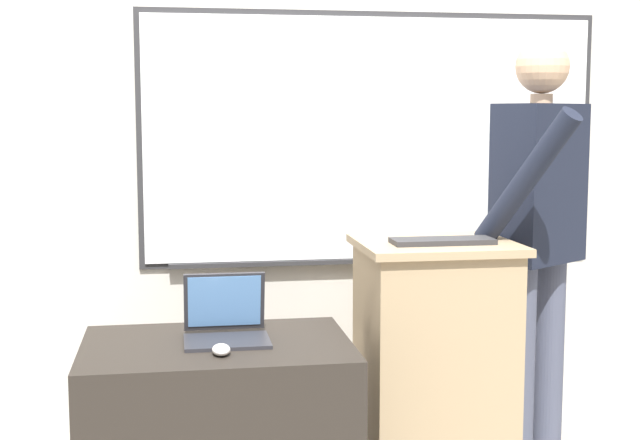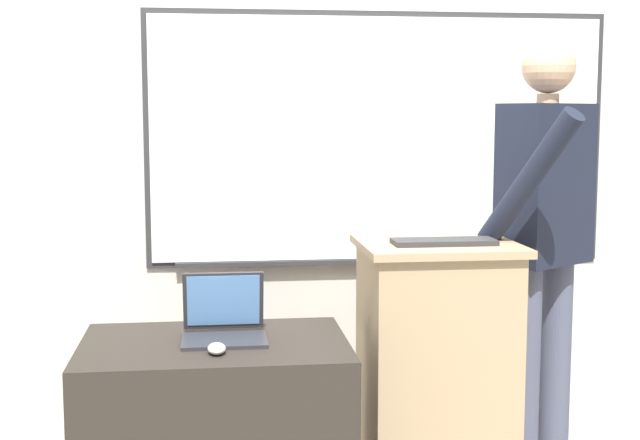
% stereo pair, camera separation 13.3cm
% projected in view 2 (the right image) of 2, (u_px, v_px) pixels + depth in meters
% --- Properties ---
extents(back_wall, '(6.40, 0.17, 2.74)m').
position_uv_depth(back_wall, '(321.00, 137.00, 3.99)').
color(back_wall, beige).
rests_on(back_wall, ground_plane).
extents(lectern_podium, '(0.59, 0.53, 0.99)m').
position_uv_depth(lectern_podium, '(435.00, 368.00, 3.44)').
color(lectern_podium, tan).
rests_on(lectern_podium, ground_plane).
extents(side_desk, '(0.92, 0.64, 0.69)m').
position_uv_depth(side_desk, '(216.00, 438.00, 3.11)').
color(side_desk, '#28231E').
rests_on(side_desk, ground_plane).
extents(person_presenter, '(0.56, 0.71, 1.77)m').
position_uv_depth(person_presenter, '(545.00, 224.00, 3.62)').
color(person_presenter, '#474C60').
rests_on(person_presenter, ground_plane).
extents(laptop, '(0.29, 0.27, 0.22)m').
position_uv_depth(laptop, '(224.00, 319.00, 3.12)').
color(laptop, '#28282D').
rests_on(laptop, side_desk).
extents(wireless_keyboard, '(0.38, 0.14, 0.02)m').
position_uv_depth(wireless_keyboard, '(444.00, 242.00, 3.31)').
color(wireless_keyboard, '#2D2D30').
rests_on(wireless_keyboard, lectern_podium).
extents(computer_mouse_by_laptop, '(0.06, 0.10, 0.03)m').
position_uv_depth(computer_mouse_by_laptop, '(217.00, 349.00, 2.91)').
color(computer_mouse_by_laptop, silver).
rests_on(computer_mouse_by_laptop, side_desk).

